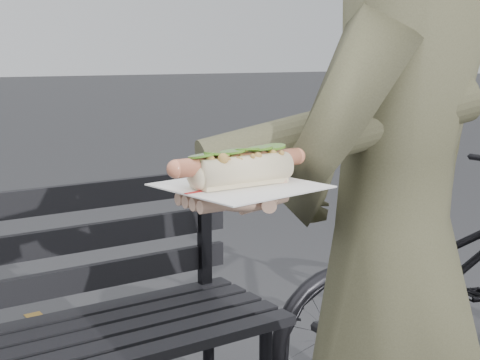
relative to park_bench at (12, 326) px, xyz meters
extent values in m
cylinder|color=black|center=(0.68, 0.10, -0.30)|extent=(0.04, 0.04, 0.45)
cube|color=black|center=(0.01, -0.07, -0.06)|extent=(1.50, 0.07, 0.03)
cube|color=black|center=(0.01, 0.02, -0.06)|extent=(1.50, 0.07, 0.03)
cube|color=black|center=(0.01, 0.11, -0.06)|extent=(1.50, 0.07, 0.03)
cube|color=black|center=(0.68, 0.12, 0.15)|extent=(0.04, 0.03, 0.42)
cube|color=black|center=(0.01, 0.14, 0.05)|extent=(1.50, 0.02, 0.08)
imported|color=black|center=(1.60, -0.15, -0.11)|extent=(1.62, 0.66, 0.83)
imported|color=#44432D|center=(0.49, -0.92, 0.33)|extent=(0.71, 0.57, 1.70)
cylinder|color=#44432D|center=(0.34, -0.93, 0.60)|extent=(0.51, 0.23, 0.19)
cylinder|color=#D8A384|center=(0.11, -1.01, 0.54)|extent=(0.09, 0.08, 0.07)
ellipsoid|color=#D8A384|center=(0.07, -1.02, 0.53)|extent=(0.10, 0.12, 0.03)
cylinder|color=#D8A384|center=(0.02, -1.05, 0.53)|extent=(0.06, 0.02, 0.02)
cylinder|color=#D8A384|center=(0.02, -1.03, 0.53)|extent=(0.06, 0.02, 0.02)
cylinder|color=#D8A384|center=(0.02, -1.01, 0.53)|extent=(0.06, 0.02, 0.02)
cylinder|color=#D8A384|center=(0.02, -0.99, 0.53)|extent=(0.06, 0.02, 0.02)
cylinder|color=#D8A384|center=(0.08, -1.07, 0.53)|extent=(0.04, 0.05, 0.02)
cube|color=white|center=(0.07, -1.02, 0.55)|extent=(0.21, 0.21, 0.00)
cube|color=#B21E1E|center=(0.07, -1.02, 0.55)|extent=(0.19, 0.03, 0.00)
cylinder|color=#DE7A55|center=(0.07, -1.02, 0.58)|extent=(0.20, 0.02, 0.02)
sphere|color=#DE7A55|center=(-0.03, -1.02, 0.58)|extent=(0.02, 0.02, 0.02)
sphere|color=#DE7A55|center=(0.17, -1.02, 0.58)|extent=(0.03, 0.02, 0.02)
sphere|color=#9E6B2D|center=(0.12, -1.03, 0.59)|extent=(0.01, 0.01, 0.01)
sphere|color=#9E6B2D|center=(0.08, -1.01, 0.59)|extent=(0.01, 0.01, 0.01)
sphere|color=#9E6B2D|center=(0.13, -1.04, 0.59)|extent=(0.01, 0.01, 0.01)
sphere|color=#9E6B2D|center=(0.02, -1.01, 0.59)|extent=(0.01, 0.01, 0.01)
sphere|color=#9E6B2D|center=(0.06, -1.04, 0.59)|extent=(0.01, 0.01, 0.01)
sphere|color=#9E6B2D|center=(0.06, -1.03, 0.58)|extent=(0.01, 0.01, 0.01)
sphere|color=#9E6B2D|center=(0.05, -1.00, 0.59)|extent=(0.01, 0.01, 0.01)
sphere|color=#9E6B2D|center=(0.04, -1.03, 0.59)|extent=(0.01, 0.01, 0.01)
sphere|color=#9E6B2D|center=(0.06, -1.01, 0.59)|extent=(0.01, 0.01, 0.01)
sphere|color=#9E6B2D|center=(0.03, -1.04, 0.59)|extent=(0.01, 0.01, 0.01)
sphere|color=#9E6B2D|center=(0.07, -1.03, 0.59)|extent=(0.01, 0.01, 0.01)
sphere|color=#9E6B2D|center=(0.08, -1.04, 0.59)|extent=(0.01, 0.01, 0.01)
sphere|color=#9E6B2D|center=(0.03, -1.04, 0.59)|extent=(0.01, 0.01, 0.01)
sphere|color=#9E6B2D|center=(0.02, -1.03, 0.59)|extent=(0.01, 0.01, 0.01)
sphere|color=#9E6B2D|center=(0.04, -1.04, 0.59)|extent=(0.01, 0.01, 0.01)
sphere|color=#9E6B2D|center=(0.06, -1.02, 0.59)|extent=(0.01, 0.01, 0.01)
sphere|color=#9E6B2D|center=(0.05, -1.02, 0.59)|extent=(0.01, 0.01, 0.01)
sphere|color=#9E6B2D|center=(0.06, -1.01, 0.59)|extent=(0.01, 0.01, 0.01)
sphere|color=#9E6B2D|center=(0.06, -1.04, 0.59)|extent=(0.01, 0.01, 0.01)
sphere|color=#9E6B2D|center=(0.07, -1.00, 0.59)|extent=(0.01, 0.01, 0.01)
sphere|color=#9E6B2D|center=(0.13, -1.01, 0.59)|extent=(0.01, 0.01, 0.01)
sphere|color=#9E6B2D|center=(0.10, -0.99, 0.59)|extent=(0.01, 0.01, 0.01)
sphere|color=#9E6B2D|center=(0.03, -1.04, 0.59)|extent=(0.01, 0.01, 0.01)
sphere|color=#9E6B2D|center=(0.10, -1.01, 0.59)|extent=(0.01, 0.01, 0.01)
sphere|color=#9E6B2D|center=(0.04, -1.04, 0.59)|extent=(0.01, 0.01, 0.01)
sphere|color=#9E6B2D|center=(0.09, -1.03, 0.59)|extent=(0.01, 0.01, 0.01)
cylinder|color=#4F8524|center=(0.01, -1.02, 0.60)|extent=(0.04, 0.04, 0.01)
cylinder|color=#4F8524|center=(0.03, -1.02, 0.60)|extent=(0.04, 0.04, 0.01)
cylinder|color=#4F8524|center=(0.06, -1.02, 0.60)|extent=(0.04, 0.04, 0.01)
cylinder|color=#4F8524|center=(0.09, -1.02, 0.60)|extent=(0.04, 0.04, 0.01)
cylinder|color=#4F8524|center=(0.11, -1.02, 0.60)|extent=(0.04, 0.04, 0.01)
cylinder|color=#4F8524|center=(0.13, -1.02, 0.60)|extent=(0.04, 0.04, 0.01)
cube|color=brown|center=(1.04, 0.84, -0.52)|extent=(0.09, 0.08, 0.00)
cube|color=brown|center=(0.43, 1.35, -0.52)|extent=(0.08, 0.06, 0.00)
camera|label=1|loc=(-0.43, -1.78, 0.73)|focal=50.00mm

